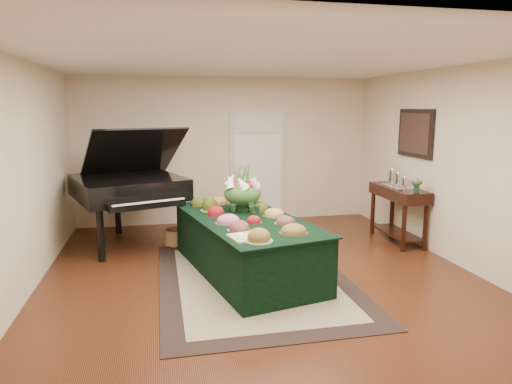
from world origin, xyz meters
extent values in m
plane|color=black|center=(0.00, 0.00, 0.00)|extent=(6.00, 6.00, 0.00)
cube|color=black|center=(-0.11, -0.13, 0.01)|extent=(2.35, 3.29, 0.01)
cube|color=beige|center=(-0.11, -0.13, 0.01)|extent=(1.88, 2.82, 0.01)
cube|color=silver|center=(0.60, 2.98, 1.05)|extent=(1.05, 0.04, 2.10)
cube|color=white|center=(0.60, 2.96, 1.00)|extent=(0.90, 0.06, 2.00)
cube|color=black|center=(-0.17, 0.17, 0.36)|extent=(1.68, 2.71, 0.72)
cube|color=black|center=(-0.17, 0.17, 0.73)|extent=(1.75, 2.78, 0.02)
cylinder|color=silver|center=(-0.53, 0.34, 0.75)|extent=(0.27, 0.27, 0.01)
ellipsoid|color=maroon|center=(-0.53, 0.34, 0.80)|extent=(0.22, 0.22, 0.09)
cylinder|color=#ABB5AB|center=(-0.57, 0.69, 0.75)|extent=(0.26, 0.26, 0.01)
ellipsoid|color=#455415|center=(-0.57, 0.69, 0.82)|extent=(0.21, 0.21, 0.14)
cylinder|color=silver|center=(-0.12, -0.12, 0.75)|extent=(0.22, 0.22, 0.01)
ellipsoid|color=maroon|center=(-0.12, -0.12, 0.78)|extent=(0.18, 0.18, 0.06)
cylinder|color=silver|center=(0.25, -0.26, 0.75)|extent=(0.28, 0.28, 0.01)
ellipsoid|color=brown|center=(0.25, -0.26, 0.79)|extent=(0.23, 0.23, 0.07)
cylinder|color=silver|center=(0.21, 0.17, 0.75)|extent=(0.31, 0.31, 0.01)
ellipsoid|color=gold|center=(0.21, 0.17, 0.79)|extent=(0.26, 0.26, 0.07)
cylinder|color=silver|center=(-0.07, 1.28, 0.75)|extent=(0.26, 0.26, 0.01)
ellipsoid|color=maroon|center=(-0.07, 1.28, 0.79)|extent=(0.21, 0.21, 0.08)
cylinder|color=silver|center=(-0.36, -0.45, 0.75)|extent=(0.28, 0.28, 0.01)
ellipsoid|color=brown|center=(-0.36, -0.45, 0.79)|extent=(0.23, 0.23, 0.09)
cylinder|color=silver|center=(-0.69, 1.03, 0.75)|extent=(0.27, 0.27, 0.01)
ellipsoid|color=#455415|center=(-0.69, 1.03, 0.79)|extent=(0.22, 0.22, 0.08)
cylinder|color=#ABB5AB|center=(-0.23, -0.91, 0.75)|extent=(0.30, 0.30, 0.01)
ellipsoid|color=olive|center=(-0.23, -0.91, 0.80)|extent=(0.25, 0.25, 0.10)
cylinder|color=silver|center=(-0.39, 1.11, 0.75)|extent=(0.32, 0.32, 0.01)
ellipsoid|color=#CC883B|center=(-0.39, 1.11, 0.79)|extent=(0.26, 0.26, 0.07)
cylinder|color=silver|center=(-0.05, 0.86, 0.75)|extent=(0.33, 0.33, 0.01)
ellipsoid|color=olive|center=(-0.05, 0.86, 0.80)|extent=(0.27, 0.27, 0.10)
cylinder|color=silver|center=(0.23, -0.69, 0.75)|extent=(0.35, 0.35, 0.01)
ellipsoid|color=olive|center=(0.23, -0.69, 0.79)|extent=(0.28, 0.28, 0.08)
cylinder|color=silver|center=(-0.43, -0.07, 0.75)|extent=(0.34, 0.34, 0.01)
ellipsoid|color=pink|center=(-0.43, -0.07, 0.79)|extent=(0.28, 0.28, 0.08)
cylinder|color=silver|center=(0.08, 0.54, 0.75)|extent=(0.36, 0.36, 0.01)
ellipsoid|color=#455415|center=(0.08, 0.54, 0.80)|extent=(0.29, 0.29, 0.09)
cube|color=tan|center=(-0.32, -0.74, 0.75)|extent=(0.43, 0.43, 0.02)
ellipsoid|color=#F5EFCE|center=(-0.39, -0.72, 0.80)|extent=(0.14, 0.14, 0.08)
ellipsoid|color=#F5EFCE|center=(-0.26, -0.67, 0.79)|extent=(0.12, 0.12, 0.07)
cube|color=orange|center=(-0.26, -0.81, 0.78)|extent=(0.11, 0.11, 0.05)
cylinder|color=#13311B|center=(-0.13, 0.57, 0.84)|extent=(0.20, 0.20, 0.20)
ellipsoid|color=#2F5D25|center=(-0.13, 0.57, 0.98)|extent=(0.51, 0.51, 0.33)
cylinder|color=black|center=(-2.07, 1.03, 0.38)|extent=(0.10, 0.10, 0.76)
cylinder|color=black|center=(-0.95, 1.43, 0.38)|extent=(0.10, 0.10, 0.76)
cylinder|color=black|center=(-1.96, 2.51, 0.38)|extent=(0.10, 0.10, 0.76)
cube|color=black|center=(-1.73, 1.84, 0.92)|extent=(1.97, 2.04, 0.32)
cube|color=black|center=(-1.42, 0.97, 0.81)|extent=(1.09, 0.57, 0.10)
cube|color=black|center=(-1.64, 2.03, 1.43)|extent=(1.76, 1.59, 0.84)
cylinder|color=olive|center=(-1.01, 1.65, 0.12)|extent=(0.40, 0.40, 0.25)
cylinder|color=black|center=(2.31, 0.53, 0.36)|extent=(0.07, 0.07, 0.72)
cylinder|color=black|center=(2.68, 0.53, 0.36)|extent=(0.07, 0.07, 0.72)
cylinder|color=black|center=(2.31, 1.56, 0.36)|extent=(0.07, 0.07, 0.72)
cylinder|color=black|center=(2.68, 1.56, 0.36)|extent=(0.07, 0.07, 0.72)
cube|color=black|center=(2.50, 1.04, 0.81)|extent=(0.45, 1.21, 0.18)
cube|color=black|center=(2.50, 1.04, 0.15)|extent=(0.38, 1.06, 0.03)
cube|color=silver|center=(2.50, 1.07, 0.91)|extent=(0.34, 0.58, 0.02)
cylinder|color=#13311B|center=(2.50, 0.55, 0.96)|extent=(0.08, 0.08, 0.12)
ellipsoid|color=pink|center=(2.50, 0.55, 1.07)|extent=(0.18, 0.18, 0.12)
cube|color=black|center=(2.72, 1.04, 1.75)|extent=(0.04, 0.95, 0.75)
cube|color=#501524|center=(2.69, 1.04, 1.75)|extent=(0.01, 0.82, 0.62)
camera|label=1|loc=(-1.24, -5.47, 2.13)|focal=32.00mm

